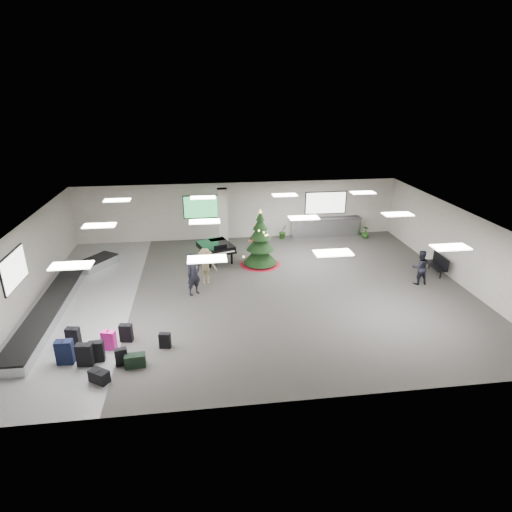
{
  "coord_description": "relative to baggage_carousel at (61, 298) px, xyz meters",
  "views": [
    {
      "loc": [
        -2.1,
        -16.27,
        8.02
      ],
      "look_at": [
        0.18,
        1.0,
        1.18
      ],
      "focal_mm": 30.0,
      "sensor_mm": 36.0,
      "label": 1
    }
  ],
  "objects": [
    {
      "name": "baggage_carousel",
      "position": [
        0.0,
        0.0,
        0.0
      ],
      "size": [
        2.28,
        9.71,
        0.43
      ],
      "color": "silver",
      "rests_on": "ground"
    },
    {
      "name": "suitcase_8",
      "position": [
        1.3,
        -3.23,
        0.11
      ],
      "size": [
        0.47,
        0.32,
        0.66
      ],
      "rotation": [
        0.0,
        0.0,
        -0.19
      ],
      "color": "black",
      "rests_on": "ground"
    },
    {
      "name": "suitcase_5",
      "position": [
        1.96,
        -4.45,
        0.16
      ],
      "size": [
        0.52,
        0.32,
        0.76
      ],
      "rotation": [
        0.0,
        0.0,
        -0.11
      ],
      "color": "black",
      "rests_on": "ground"
    },
    {
      "name": "bench",
      "position": [
        16.44,
        0.77,
        0.29
      ],
      "size": [
        0.56,
        1.44,
        0.9
      ],
      "rotation": [
        0.0,
        0.0,
        -0.06
      ],
      "color": "black",
      "rests_on": "ground"
    },
    {
      "name": "pink_suitcase",
      "position": [
        2.53,
        -3.65,
        0.12
      ],
      "size": [
        0.48,
        0.34,
        0.69
      ],
      "rotation": [
        0.0,
        0.0,
        -0.25
      ],
      "color": "#F8209E",
      "rests_on": "ground"
    },
    {
      "name": "suitcase_3",
      "position": [
        3.01,
        -3.22,
        0.1
      ],
      "size": [
        0.45,
        0.29,
        0.65
      ],
      "rotation": [
        0.0,
        0.0,
        -0.16
      ],
      "color": "black",
      "rests_on": "ground"
    },
    {
      "name": "suitcase_0",
      "position": [
        2.27,
        -4.27,
        0.13
      ],
      "size": [
        0.46,
        0.27,
        0.71
      ],
      "rotation": [
        0.0,
        0.0,
        0.06
      ],
      "color": "black",
      "rests_on": "ground"
    },
    {
      "name": "suitcase_1",
      "position": [
        3.06,
        -4.59,
        0.08
      ],
      "size": [
        0.41,
        0.28,
        0.6
      ],
      "rotation": [
        0.0,
        0.0,
        0.23
      ],
      "color": "black",
      "rests_on": "ground"
    },
    {
      "name": "christmas_tree",
      "position": [
        8.46,
        2.94,
        0.74
      ],
      "size": [
        1.96,
        1.96,
        2.79
      ],
      "color": "maroon",
      "rests_on": "ground"
    },
    {
      "name": "room_envelope",
      "position": [
        7.46,
        0.75,
        2.12
      ],
      "size": [
        18.02,
        14.02,
        3.21
      ],
      "color": "#A7A098",
      "rests_on": "ground"
    },
    {
      "name": "traveler_a",
      "position": [
        5.29,
        0.07,
        0.69
      ],
      "size": [
        0.79,
        0.74,
        1.81
      ],
      "primitive_type": "imported",
      "rotation": [
        0.0,
        0.0,
        0.65
      ],
      "color": "black",
      "rests_on": "ground"
    },
    {
      "name": "traveler_bench",
      "position": [
        15.05,
        -0.16,
        0.56
      ],
      "size": [
        0.79,
        0.63,
        1.56
      ],
      "primitive_type": "imported",
      "rotation": [
        0.0,
        0.0,
        3.19
      ],
      "color": "black",
      "rests_on": "ground"
    },
    {
      "name": "navy_suitcase",
      "position": [
        1.32,
        -4.26,
        0.18
      ],
      "size": [
        0.52,
        0.31,
        0.82
      ],
      "rotation": [
        0.0,
        0.0,
        -0.02
      ],
      "color": "black",
      "rests_on": "ground"
    },
    {
      "name": "grand_piano",
      "position": [
        6.36,
        3.56,
        0.55
      ],
      "size": [
        1.95,
        2.23,
        1.07
      ],
      "rotation": [
        0.0,
        0.0,
        0.33
      ],
      "color": "black",
      "rests_on": "ground"
    },
    {
      "name": "suitcase_7",
      "position": [
        4.34,
        -3.79,
        0.06
      ],
      "size": [
        0.4,
        0.26,
        0.56
      ],
      "rotation": [
        0.0,
        0.0,
        -0.18
      ],
      "color": "black",
      "rests_on": "ground"
    },
    {
      "name": "black_duffel",
      "position": [
        2.55,
        -5.36,
        -0.02
      ],
      "size": [
        0.66,
        0.59,
        0.4
      ],
      "rotation": [
        0.0,
        0.0,
        -0.59
      ],
      "color": "black",
      "rests_on": "ground"
    },
    {
      "name": "service_counter",
      "position": [
        12.84,
        6.73,
        0.33
      ],
      "size": [
        4.05,
        0.65,
        1.08
      ],
      "color": "silver",
      "rests_on": "ground"
    },
    {
      "name": "potted_plant_left",
      "position": [
        10.29,
        6.57,
        0.21
      ],
      "size": [
        0.59,
        0.56,
        0.84
      ],
      "primitive_type": "imported",
      "rotation": [
        0.0,
        0.0,
        0.55
      ],
      "color": "#184415",
      "rests_on": "ground"
    },
    {
      "name": "traveler_b",
      "position": [
        5.8,
        1.09,
        0.6
      ],
      "size": [
        1.11,
        0.7,
        1.63
      ],
      "primitive_type": "imported",
      "rotation": [
        0.0,
        0.0,
        -0.09
      ],
      "color": "olive",
      "rests_on": "ground"
    },
    {
      "name": "ground",
      "position": [
        7.84,
        0.08,
        -0.21
      ],
      "size": [
        18.0,
        18.0,
        0.0
      ],
      "primitive_type": "plane",
      "color": "#3B3735",
      "rests_on": "ground"
    },
    {
      "name": "potted_plant_right",
      "position": [
        15.01,
        6.08,
        0.14
      ],
      "size": [
        0.56,
        0.56,
        0.71
      ],
      "primitive_type": "imported",
      "rotation": [
        0.0,
        0.0,
        2.33
      ],
      "color": "#184415",
      "rests_on": "ground"
    },
    {
      "name": "green_duffel",
      "position": [
        3.49,
        -4.72,
        -0.0
      ],
      "size": [
        0.65,
        0.36,
        0.44
      ],
      "rotation": [
        0.0,
        0.0,
        0.07
      ],
      "color": "black",
      "rests_on": "ground"
    }
  ]
}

